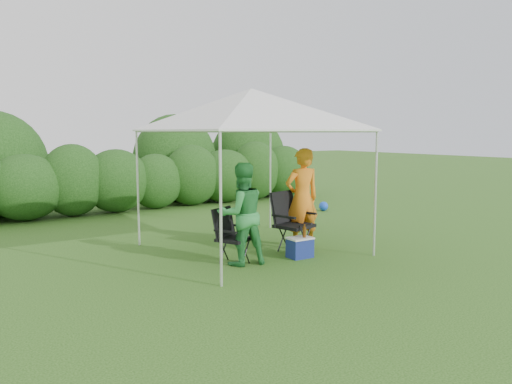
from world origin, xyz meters
TOP-DOWN VIEW (x-y plane):
  - ground at (0.00, 0.00)m, footprint 70.00×70.00m
  - hedge at (0.14, 6.00)m, footprint 11.48×1.53m
  - canopy at (0.00, 0.50)m, footprint 3.10×3.10m
  - chair_right at (0.51, 0.06)m, footprint 0.75×0.71m
  - chair_left at (-0.76, -0.01)m, footprint 0.67×0.66m
  - man at (0.85, 0.13)m, footprint 0.72×0.54m
  - woman at (-0.66, -0.20)m, footprint 0.88×0.74m
  - cooler at (0.38, -0.39)m, footprint 0.42×0.31m
  - bottle at (0.44, -0.43)m, footprint 0.06×0.06m
  - lawn_toy at (3.82, 3.25)m, footprint 0.61×0.51m

SIDE VIEW (x-z plane):
  - ground at x=0.00m, z-range 0.00..0.00m
  - lawn_toy at x=3.82m, z-range -0.01..0.30m
  - cooler at x=0.38m, z-range 0.00..0.34m
  - bottle at x=0.44m, z-range 0.34..0.56m
  - chair_left at x=-0.76m, z-range 0.06..0.95m
  - chair_right at x=0.51m, z-range 0.07..1.12m
  - woman at x=-0.66m, z-range 0.00..1.62m
  - hedge at x=0.14m, z-range -0.07..1.73m
  - man at x=0.85m, z-range 0.00..1.81m
  - canopy at x=0.00m, z-range 1.05..3.88m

